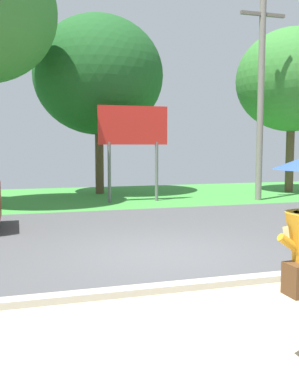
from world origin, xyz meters
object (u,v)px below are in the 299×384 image
at_px(tree_center_back, 98,76).
at_px(utility_pole, 261,96).
at_px(roadside_billboard, 133,132).
at_px(tree_right_far, 292,81).

bearing_deg(tree_center_back, utility_pole, -36.70).
height_order(roadside_billboard, tree_center_back, tree_center_back).
bearing_deg(tree_right_far, utility_pole, -142.38).
height_order(tree_center_back, tree_right_far, tree_center_back).
relative_size(utility_pole, tree_center_back, 1.00).
xyz_separation_m(utility_pole, tree_center_back, (-5.37, 4.00, 1.09)).
xyz_separation_m(utility_pole, tree_right_far, (2.83, 2.18, 0.99)).
distance_m(roadside_billboard, tree_right_far, 7.97).
bearing_deg(tree_center_back, tree_right_far, -12.51).
bearing_deg(roadside_billboard, tree_right_far, 9.60).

